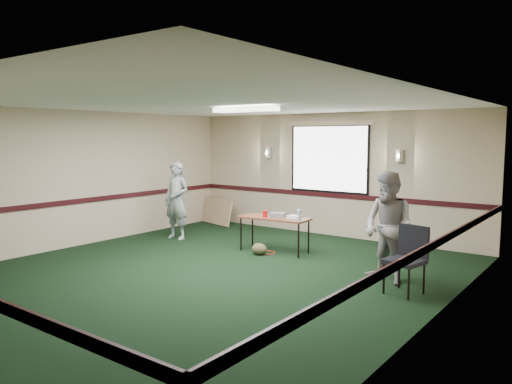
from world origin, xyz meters
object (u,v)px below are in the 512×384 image
Objects in this scene: conference_chair at (408,254)px; folding_table at (274,220)px; projector at (278,215)px; person_left at (177,200)px; person_right at (389,227)px.

folding_table is at bearing 173.56° from conference_chair.
projector is at bearing 172.97° from conference_chair.
folding_table is 0.12m from projector.
projector is 0.16× the size of person_left.
conference_chair reaches higher than projector.
projector is 0.16× the size of person_right.
person_right is at bearing -8.98° from person_left.
person_left reaches higher than folding_table.
conference_chair is 0.60m from person_right.
conference_chair is at bearing -23.67° from folding_table.
folding_table is 3.06m from conference_chair.
folding_table is 2.40m from person_left.
person_left is at bearing 163.99° from projector.
person_left is 0.99× the size of person_right.
person_left is (-2.44, -0.24, 0.11)m from projector.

